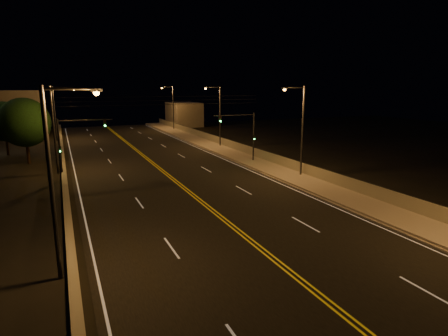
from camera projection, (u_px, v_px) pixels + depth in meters
name	position (u px, v px, depth m)	size (l,w,h in m)	color
road	(192.00, 195.00, 31.11)	(18.00, 120.00, 0.02)	black
sidewalk	(301.00, 180.00, 35.32)	(3.60, 120.00, 0.30)	gray
curb	(284.00, 183.00, 34.60)	(0.14, 120.00, 0.15)	gray
parapet_wall	(315.00, 172.00, 35.83)	(0.30, 120.00, 1.00)	gray
jersey_barrier	(67.00, 205.00, 27.24)	(0.45, 120.00, 0.74)	gray
distant_building_right	(184.00, 114.00, 85.16)	(6.00, 10.00, 5.23)	gray
distant_building_left	(23.00, 111.00, 73.09)	(8.00, 8.00, 8.09)	gray
parapet_rail	(316.00, 166.00, 35.72)	(0.06, 0.06, 120.00)	black
lane_markings	(193.00, 195.00, 31.04)	(17.32, 116.00, 0.00)	silver
streetlight_1	(300.00, 126.00, 35.84)	(2.55, 0.28, 8.87)	#2D2D33
streetlight_2	(218.00, 112.00, 53.97)	(2.55, 0.28, 8.87)	#2D2D33
streetlight_3	(172.00, 105.00, 75.64)	(2.55, 0.28, 8.87)	#2D2D33
streetlight_4	(57.00, 171.00, 16.61)	(2.55, 0.28, 8.87)	#2D2D33
streetlight_5	(56.00, 124.00, 37.78)	(2.55, 0.28, 8.87)	#2D2D33
streetlight_6	(56.00, 109.00, 60.93)	(2.55, 0.28, 8.87)	#2D2D33
traffic_signal_right	(246.00, 132.00, 43.09)	(5.11, 0.31, 5.84)	#2D2D33
traffic_signal_left	(71.00, 141.00, 35.73)	(5.11, 0.31, 5.84)	#2D2D33
overhead_wires	(161.00, 101.00, 38.03)	(22.00, 0.03, 0.83)	black
tree_0	(25.00, 123.00, 42.57)	(5.61, 5.61, 7.60)	black
tree_1	(4.00, 122.00, 48.17)	(5.14, 5.14, 6.96)	black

